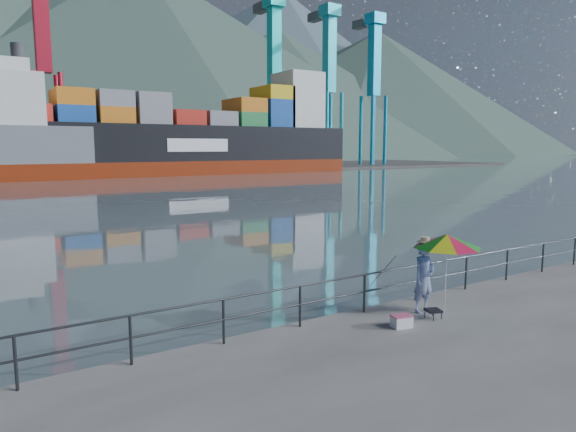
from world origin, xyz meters
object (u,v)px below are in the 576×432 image
object	(u,v)px
beach_umbrella	(447,241)
container_ship	(196,137)
cooler_bag	(402,322)
fisherman	(424,278)

from	to	relation	value
beach_umbrella	container_ship	xyz separation A→B (m)	(23.10, 71.64, 3.95)
beach_umbrella	cooler_bag	xyz separation A→B (m)	(-1.60, -0.09, -1.77)
container_ship	cooler_bag	bearing A→B (deg)	-109.00
beach_umbrella	container_ship	size ratio (longest dim) A/B	0.04
cooler_bag	container_ship	bearing A→B (deg)	82.84
cooler_bag	beach_umbrella	bearing A→B (deg)	15.05
fisherman	cooler_bag	bearing A→B (deg)	-159.72
beach_umbrella	cooler_bag	bearing A→B (deg)	-176.79
fisherman	container_ship	xyz separation A→B (m)	(23.41, 71.21, 4.94)
fisherman	beach_umbrella	bearing A→B (deg)	-56.29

